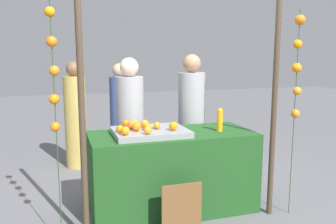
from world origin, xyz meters
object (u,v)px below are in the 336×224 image
object	(u,v)px
orange_1	(148,131)
vendor_left	(130,131)
vendor_right	(191,125)
juice_bottle	(220,120)
chalkboard_sign	(182,211)
stall_counter	(172,171)
orange_0	(145,124)

from	to	relation	value
orange_1	vendor_left	bearing A→B (deg)	90.07
vendor_right	juice_bottle	bearing A→B (deg)	-86.32
orange_1	chalkboard_sign	bearing A→B (deg)	-56.25
vendor_right	stall_counter	bearing A→B (deg)	-125.71
vendor_left	chalkboard_sign	bearing A→B (deg)	-79.13
orange_0	vendor_left	bearing A→B (deg)	94.52
stall_counter	vendor_left	distance (m)	0.77
chalkboard_sign	vendor_right	xyz separation A→B (m)	(0.57, 1.24, 0.53)
orange_0	orange_1	bearing A→B (deg)	-98.46
stall_counter	vendor_right	bearing A→B (deg)	54.29
orange_0	vendor_right	xyz separation A→B (m)	(0.76, 0.61, -0.17)
stall_counter	vendor_right	xyz separation A→B (m)	(0.47, 0.66, 0.35)
vendor_left	vendor_right	size ratio (longest dim) A/B	0.98
stall_counter	orange_1	xyz separation A→B (m)	(-0.33, -0.24, 0.52)
orange_1	juice_bottle	bearing A→B (deg)	11.75
orange_0	vendor_left	xyz separation A→B (m)	(-0.04, 0.56, -0.19)
chalkboard_sign	stall_counter	bearing A→B (deg)	80.18
stall_counter	chalkboard_sign	size ratio (longest dim) A/B	3.32
chalkboard_sign	orange_1	bearing A→B (deg)	123.75
orange_0	orange_1	distance (m)	0.29
vendor_right	orange_1	bearing A→B (deg)	-131.69
chalkboard_sign	vendor_left	world-z (taller)	vendor_left
juice_bottle	chalkboard_sign	xyz separation A→B (m)	(-0.62, -0.52, -0.72)
orange_1	chalkboard_sign	size ratio (longest dim) A/B	0.14
stall_counter	juice_bottle	xyz separation A→B (m)	(0.52, -0.07, 0.54)
vendor_left	orange_1	bearing A→B (deg)	-89.93
stall_counter	juice_bottle	size ratio (longest dim) A/B	6.96
orange_0	juice_bottle	size ratio (longest dim) A/B	0.35
stall_counter	orange_1	size ratio (longest dim) A/B	23.53
stall_counter	vendor_left	bearing A→B (deg)	118.49
juice_bottle	vendor_right	bearing A→B (deg)	93.68
orange_0	vendor_right	world-z (taller)	vendor_right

